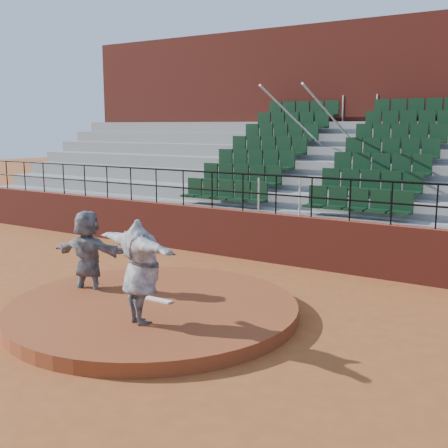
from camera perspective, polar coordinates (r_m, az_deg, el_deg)
The scene contains 9 objects.
ground at distance 10.93m, azimuth -7.19°, elevation -9.18°, with size 90.00×90.00×0.00m, color #954C21.
pitchers_mound at distance 10.89m, azimuth -7.20°, elevation -8.56°, with size 5.50×5.50×0.25m, color brown.
pitching_rubber at distance 10.96m, azimuth -6.71°, elevation -7.66°, with size 0.60×0.15×0.03m, color white.
boundary_wall at distance 14.81m, azimuth 5.23°, elevation -1.44°, with size 24.00×0.30×1.30m, color maroon.
wall_railing at distance 14.59m, azimuth 5.32°, elevation 3.87°, with size 24.04×0.05×1.03m.
seating_deck at distance 17.96m, azimuth 10.67°, elevation 2.97°, with size 24.00×5.97×4.63m.
press_box_facade at distance 21.55m, azimuth 14.88°, elevation 9.60°, with size 24.00×3.00×7.10m, color maroon.
pitcher at distance 9.58m, azimuth -8.49°, elevation -4.80°, with size 2.21×0.60×1.80m, color black.
fielder at distance 11.90m, azimuth -13.64°, elevation -3.10°, with size 1.74×0.55×1.88m, color black.
Camera 1 is at (6.67, -7.89, 3.58)m, focal length 45.00 mm.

